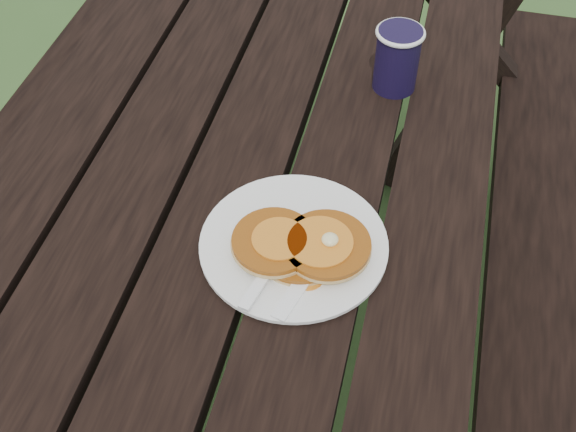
% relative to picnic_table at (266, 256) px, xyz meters
% --- Properties ---
extents(ground, '(60.00, 60.00, 0.00)m').
position_rel_picnic_table_xyz_m(ground, '(0.00, 0.00, -0.37)').
color(ground, '#2E4C20').
rests_on(ground, ground).
extents(picnic_table, '(1.36, 1.80, 0.75)m').
position_rel_picnic_table_xyz_m(picnic_table, '(0.00, 0.00, 0.00)').
color(picnic_table, black).
rests_on(picnic_table, ground).
extents(plate, '(0.33, 0.33, 0.01)m').
position_rel_picnic_table_xyz_m(plate, '(0.12, -0.26, 0.39)').
color(plate, white).
rests_on(plate, picnic_table).
extents(pancake_stack, '(0.19, 0.13, 0.04)m').
position_rel_picnic_table_xyz_m(pancake_stack, '(0.13, -0.28, 0.41)').
color(pancake_stack, '#984E11').
rests_on(pancake_stack, plate).
extents(knife, '(0.07, 0.18, 0.00)m').
position_rel_picnic_table_xyz_m(knife, '(0.15, -0.30, 0.39)').
color(knife, white).
rests_on(knife, plate).
extents(fork, '(0.07, 0.16, 0.01)m').
position_rel_picnic_table_xyz_m(fork, '(0.09, -0.34, 0.40)').
color(fork, white).
rests_on(fork, plate).
extents(coffee_cup, '(0.08, 0.08, 0.11)m').
position_rel_picnic_table_xyz_m(coffee_cup, '(0.20, 0.12, 0.45)').
color(coffee_cup, black).
rests_on(coffee_cup, picnic_table).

